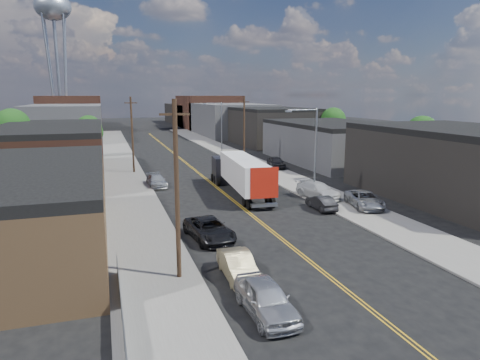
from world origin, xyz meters
TOP-DOWN VIEW (x-y plane):
  - ground at (0.00, 60.00)m, footprint 260.00×260.00m
  - centerline at (0.00, 45.00)m, footprint 0.32×120.00m
  - sidewalk_left at (-9.50, 45.00)m, footprint 5.00×140.00m
  - sidewalk_right at (9.50, 45.00)m, footprint 5.00×140.00m
  - warehouse_tan at (-18.00, 18.00)m, footprint 12.00×22.00m
  - warehouse_brown at (-18.00, 44.00)m, footprint 12.00×26.00m
  - industrial_right_a at (21.99, 20.00)m, footprint 14.00×22.00m
  - industrial_right_b at (22.00, 46.00)m, footprint 14.00×24.00m
  - industrial_right_c at (22.00, 72.00)m, footprint 14.00×22.00m
  - skyline_left_a at (-20.00, 95.00)m, footprint 16.00×30.00m
  - skyline_right_a at (20.00, 95.00)m, footprint 16.00×30.00m
  - skyline_left_b at (-20.00, 120.00)m, footprint 16.00×26.00m
  - skyline_right_b at (20.00, 120.00)m, footprint 16.00×26.00m
  - skyline_left_c at (-20.00, 140.00)m, footprint 16.00×40.00m
  - skyline_right_c at (20.00, 140.00)m, footprint 16.00×40.00m
  - water_tower at (-22.00, 110.00)m, footprint 9.00×9.00m
  - streetlight_near at (7.60, 25.00)m, footprint 3.39×0.25m
  - streetlight_far at (7.60, 60.00)m, footprint 3.39×0.25m
  - utility_pole_left_near at (-8.20, 10.00)m, footprint 1.60×0.26m
  - utility_pole_left_far at (-8.20, 45.00)m, footprint 1.60×0.26m
  - utility_pole_right at (8.20, 48.00)m, footprint 1.60×0.26m
  - chainlink_fence at (-11.50, 3.50)m, footprint 0.05×16.00m
  - tree_left_mid at (-23.94, 55.00)m, footprint 5.10×5.04m
  - tree_left_far at (-13.94, 62.00)m, footprint 4.35×4.20m
  - tree_right_near at (30.06, 36.00)m, footprint 4.60×4.48m
  - tree_right_far at (30.06, 60.00)m, footprint 4.85×4.76m
  - semi_truck at (1.50, 29.45)m, footprint 3.52×15.26m
  - car_left_a at (-5.00, 4.80)m, footprint 2.06×4.87m
  - car_left_b at (-5.00, 9.16)m, footprint 1.68×4.46m
  - car_left_c at (-5.00, 16.01)m, footprint 3.15×5.74m
  - car_left_d at (-6.38, 35.56)m, footprint 2.11×4.68m
  - car_right_oncoming at (6.60, 20.91)m, footprint 1.42×3.94m
  - car_right_lot_a at (10.50, 19.96)m, footprint 3.55×5.69m
  - car_right_lot_b at (8.20, 24.54)m, footprint 3.32×5.60m
  - car_right_lot_c at (11.00, 42.21)m, footprint 2.50×4.92m

SIDE VIEW (x-z plane):
  - ground at x=0.00m, z-range 0.00..0.00m
  - centerline at x=0.00m, z-range 0.00..0.01m
  - sidewalk_left at x=-9.50m, z-range 0.00..0.15m
  - sidewalk_right at x=9.50m, z-range 0.00..0.15m
  - car_right_oncoming at x=6.60m, z-range 0.00..1.29m
  - chainlink_fence at x=-11.50m, z-range 0.04..1.27m
  - car_left_d at x=-6.38m, z-range 0.00..1.33m
  - car_left_b at x=-5.00m, z-range 0.00..1.45m
  - car_left_c at x=-5.00m, z-range 0.00..1.52m
  - car_left_a at x=-5.00m, z-range 0.00..1.64m
  - car_right_lot_a at x=10.50m, z-range 0.15..1.62m
  - car_right_lot_b at x=8.20m, z-range 0.15..1.67m
  - car_right_lot_c at x=11.00m, z-range 0.15..1.75m
  - semi_truck at x=1.50m, z-range 0.27..4.22m
  - warehouse_tan at x=-18.00m, z-range 0.00..5.60m
  - industrial_right_b at x=22.00m, z-range 0.00..6.10m
  - warehouse_brown at x=-18.00m, z-range 0.00..6.60m
  - skyline_left_c at x=-20.00m, z-range 0.00..7.00m
  - skyline_right_c at x=20.00m, z-range 0.00..7.00m
  - industrial_right_a at x=21.99m, z-range 0.00..7.10m
  - industrial_right_c at x=22.00m, z-range 0.00..7.60m
  - skyline_left_a at x=-20.00m, z-range 0.00..8.00m
  - skyline_right_a at x=20.00m, z-range 0.00..8.00m
  - tree_left_far at x=-13.94m, z-range 1.08..8.05m
  - tree_right_near at x=30.06m, z-range 1.15..8.59m
  - skyline_left_b at x=-20.00m, z-range 0.00..10.00m
  - skyline_right_b at x=20.00m, z-range 0.00..10.00m
  - utility_pole_left_near at x=-8.20m, z-range 0.14..10.14m
  - utility_pole_left_far at x=-8.20m, z-range 0.14..10.14m
  - utility_pole_right at x=8.20m, z-range 0.14..10.14m
  - tree_right_far at x=30.06m, z-range 1.22..9.13m
  - streetlight_near at x=7.60m, z-range 0.83..9.83m
  - streetlight_far at x=7.60m, z-range 0.83..9.83m
  - tree_left_mid at x=-23.94m, z-range 1.30..9.67m
  - water_tower at x=-22.00m, z-range 12.20..49.10m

